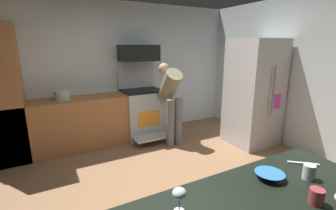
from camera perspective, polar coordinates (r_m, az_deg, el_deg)
name	(u,v)px	position (r m, az deg, el deg)	size (l,w,h in m)	color
ground_plane	(176,192)	(3.18, 1.98, -20.23)	(5.20, 4.80, 0.02)	#8A6344
wall_back	(117,71)	(4.81, -12.34, 8.07)	(5.20, 0.12, 2.60)	silver
wall_right	(311,76)	(4.51, 31.31, 5.97)	(0.12, 4.80, 2.60)	silver
lower_cabinet_run	(75,124)	(4.46, -21.58, -4.27)	(2.40, 0.60, 0.90)	#AA6A3C
cabinet_column	(1,96)	(4.33, -35.51, 1.76)	(0.60, 0.60, 2.10)	#AA6A3C
oven_range	(142,111)	(4.73, -6.25, -1.57)	(0.76, 0.96, 1.50)	#AFB6B6
microwave	(139,53)	(4.64, -7.08, 12.40)	(0.74, 0.38, 0.30)	black
refrigerator	(254,93)	(4.55, 20.07, 2.75)	(0.83, 0.77, 1.90)	beige
person_cook	(171,97)	(4.27, 0.71, 1.89)	(0.31, 0.62, 1.47)	slate
mixing_bowl_small	(269,175)	(1.82, 23.35, -15.41)	(0.20, 0.20, 0.04)	#2D6FB4
wine_glass_near	(179,194)	(1.35, 2.77, -20.81)	(0.08, 0.08, 0.15)	silver
mug_coffee	(316,197)	(1.67, 32.31, -18.24)	(0.08, 0.08, 0.09)	#943634
mug_tea	(309,172)	(1.91, 30.98, -13.74)	(0.08, 0.08, 0.10)	silver
knife_chef	(303,163)	(2.14, 29.99, -12.12)	(0.23, 0.02, 0.01)	#B7BABF
stock_pot	(62,95)	(4.32, -24.30, 2.16)	(0.26, 0.26, 0.16)	#ADC2B8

